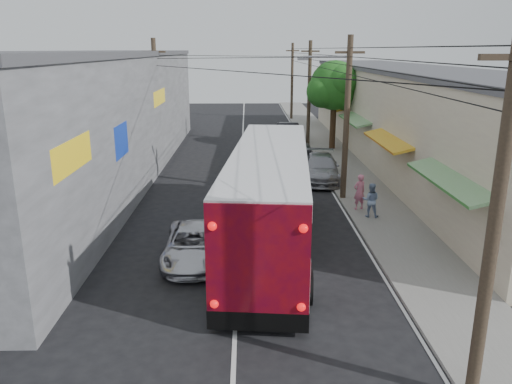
% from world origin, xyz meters
% --- Properties ---
extents(ground, '(120.00, 120.00, 0.00)m').
position_xyz_m(ground, '(0.00, 0.00, 0.00)').
color(ground, black).
rests_on(ground, ground).
extents(sidewalk, '(3.00, 80.00, 0.12)m').
position_xyz_m(sidewalk, '(6.50, 20.00, 0.06)').
color(sidewalk, slate).
rests_on(sidewalk, ground).
extents(building_right, '(7.09, 40.00, 6.25)m').
position_xyz_m(building_right, '(10.99, 22.00, 3.15)').
color(building_right, beige).
rests_on(building_right, ground).
extents(building_left, '(7.20, 36.00, 7.25)m').
position_xyz_m(building_left, '(-8.50, 18.00, 3.65)').
color(building_left, gray).
rests_on(building_left, ground).
extents(utility_poles, '(11.80, 45.28, 8.00)m').
position_xyz_m(utility_poles, '(3.13, 20.33, 4.13)').
color(utility_poles, '#473828').
rests_on(utility_poles, ground).
extents(street_tree, '(4.40, 4.00, 6.60)m').
position_xyz_m(street_tree, '(6.87, 26.02, 4.67)').
color(street_tree, '#3F2B19').
rests_on(street_tree, ground).
extents(coach_bus, '(3.95, 13.23, 3.76)m').
position_xyz_m(coach_bus, '(1.21, 7.02, 1.95)').
color(coach_bus, silver).
rests_on(coach_bus, ground).
extents(jeepney, '(2.15, 4.46, 1.22)m').
position_xyz_m(jeepney, '(-1.58, 5.54, 0.61)').
color(jeepney, silver).
rests_on(jeepney, ground).
extents(parked_suv, '(2.58, 5.30, 1.49)m').
position_xyz_m(parked_suv, '(4.60, 16.83, 0.74)').
color(parked_suv, gray).
rests_on(parked_suv, ground).
extents(parked_car_mid, '(2.10, 4.69, 1.57)m').
position_xyz_m(parked_car_mid, '(3.80, 20.21, 0.78)').
color(parked_car_mid, '#252429').
rests_on(parked_car_mid, ground).
extents(parked_car_far, '(1.97, 4.75, 1.53)m').
position_xyz_m(parked_car_far, '(3.80, 29.41, 0.76)').
color(parked_car_far, black).
rests_on(parked_car_far, ground).
extents(pedestrian_near, '(0.72, 0.59, 1.68)m').
position_xyz_m(pedestrian_near, '(5.57, 11.04, 0.96)').
color(pedestrian_near, '#D26F8C').
rests_on(pedestrian_near, sidewalk).
extents(pedestrian_far, '(0.87, 0.76, 1.54)m').
position_xyz_m(pedestrian_far, '(5.85, 9.95, 0.89)').
color(pedestrian_far, '#839ABF').
rests_on(pedestrian_far, sidewalk).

